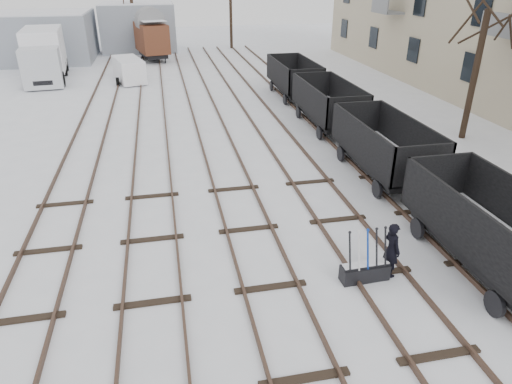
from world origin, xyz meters
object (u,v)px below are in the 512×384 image
box_van_wagon (151,37)px  lorry (44,54)px  worker (392,249)px  ground_frame (365,271)px  freight_wagon_a (489,240)px  panel_van (129,70)px

box_van_wagon → lorry: (-7.71, -6.45, -0.21)m
worker → lorry: size_ratio=0.20×
ground_frame → box_van_wagon: size_ratio=0.30×
ground_frame → box_van_wagon: 34.41m
ground_frame → freight_wagon_a: (3.46, -0.14, 0.59)m
lorry → panel_van: bearing=-24.5°
ground_frame → lorry: size_ratio=0.19×
worker → ground_frame: bearing=86.1°
ground_frame → worker: 0.91m
freight_wagon_a → panel_van: bearing=112.3°
freight_wagon_a → box_van_wagon: (-8.79, 34.09, 1.17)m
freight_wagon_a → lorry: size_ratio=0.70×
box_van_wagon → panel_van: (-1.73, -8.40, -1.16)m
freight_wagon_a → panel_van: 27.76m
freight_wagon_a → lorry: lorry is taller
lorry → panel_van: (5.99, -1.95, -0.95)m
ground_frame → freight_wagon_a: size_ratio=0.27×
freight_wagon_a → box_van_wagon: 35.22m
worker → panel_van: bearing=5.5°
worker → panel_van: 26.62m
box_van_wagon → lorry: lorry is taller
lorry → panel_van: size_ratio=1.95×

